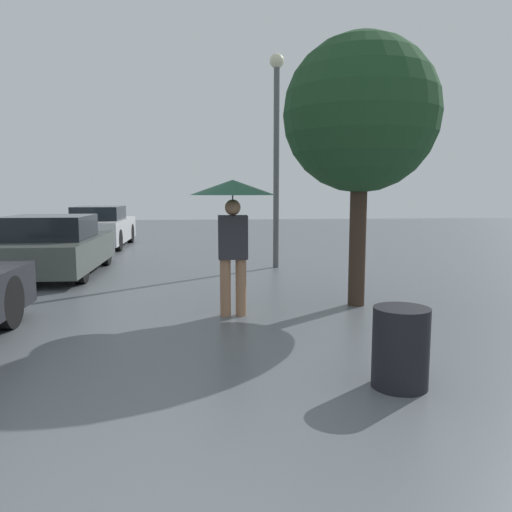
% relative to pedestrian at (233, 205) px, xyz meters
% --- Properties ---
extents(pedestrian, '(1.18, 1.18, 1.89)m').
position_rel_pedestrian_xyz_m(pedestrian, '(0.00, 0.00, 0.00)').
color(pedestrian, '#9E7051').
rests_on(pedestrian, ground_plane).
extents(parked_car_middle, '(1.87, 3.90, 1.25)m').
position_rel_pedestrian_xyz_m(parked_car_middle, '(-3.56, 3.96, -0.97)').
color(parked_car_middle, '#4C514C').
rests_on(parked_car_middle, ground_plane).
extents(parked_car_farthest, '(1.64, 4.10, 1.29)m').
position_rel_pedestrian_xyz_m(parked_car_farthest, '(-3.64, 9.37, -0.94)').
color(parked_car_farthest, silver).
rests_on(parked_car_farthest, ground_plane).
extents(tree, '(2.30, 2.30, 4.01)m').
position_rel_pedestrian_xyz_m(tree, '(1.92, 0.46, 1.29)').
color(tree, '#38281E').
rests_on(tree, ground_plane).
extents(street_lamp, '(0.32, 0.32, 4.75)m').
position_rel_pedestrian_xyz_m(street_lamp, '(1.26, 4.44, 1.40)').
color(street_lamp, '#515456').
rests_on(street_lamp, ground_plane).
extents(trash_bin, '(0.50, 0.50, 0.72)m').
position_rel_pedestrian_xyz_m(trash_bin, '(1.32, -2.75, -1.19)').
color(trash_bin, black).
rests_on(trash_bin, ground_plane).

